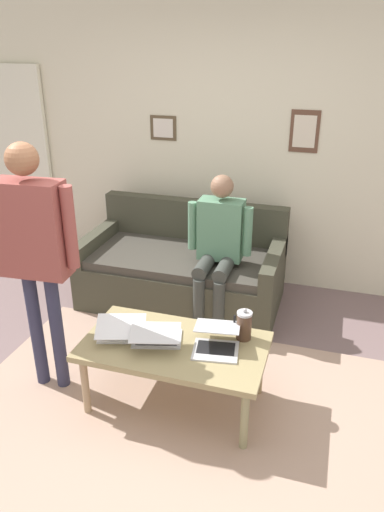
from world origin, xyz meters
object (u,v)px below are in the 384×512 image
Objects in this scene: laptop_left at (216,342)px; laptop_right at (122,331)px; laptop_center at (157,337)px; person_standing at (34,241)px; person_seated at (218,242)px; couch at (183,270)px; interior_door at (17,164)px; coffee_table at (174,350)px; french_press at (244,325)px.

laptop_right is (0.63, 0.06, -0.00)m from laptop_left.
person_standing is at bearing 3.26° from laptop_center.
person_seated is at bearing -76.14° from laptop_left.
couch is at bearing -63.92° from laptop_left.
laptop_right is 0.22× the size of person_standing.
person_standing is (-1.58, 2.04, 0.09)m from interior_door.
person_seated reaches higher than laptop_left.
coffee_table is at bearing 90.34° from person_seated.
laptop_center is at bearing 140.05° from interior_door.
couch reaches higher than laptop_right.
french_press is 1.45m from person_standing.
french_press reaches higher than laptop_right.
couch is at bearing -88.49° from laptop_right.
laptop_left is at bearing 144.94° from interior_door.
french_press reaches higher than laptop_center.
laptop_center is (0.11, 0.02, 0.09)m from coffee_table.
person_seated is at bearing 161.93° from interior_door.
coffee_table is 3.09× the size of laptop_right.
interior_door is 3.44m from french_press.
couch is 4.63× the size of laptop_right.
laptop_left is 1.32m from person_standing.
person_seated is (-0.38, 0.23, 0.42)m from couch.
coffee_table is 0.15m from laptop_center.
french_press is at bearing 148.57° from interior_door.
person_standing reaches higher than laptop_center.
person_standing reaches higher than person_seated.
person_standing is (1.33, 0.26, 0.54)m from french_press.
interior_door reaches higher than french_press.
french_press is at bearing -168.87° from person_standing.
couch is 1.45m from laptop_center.
interior_door is 1.60× the size of person_seated.
interior_door reaches higher than laptop_left.
person_seated is at bearing -106.32° from laptop_right.
laptop_center is 1.01× the size of laptop_right.
person_seated is at bearing -66.38° from french_press.
couch is 1.50× the size of coffee_table.
laptop_right is at bearing 4.12° from coffee_table.
person_standing is 1.57m from person_seated.
laptop_center is 1.72× the size of french_press.
person_seated reaches higher than laptop_center.
laptop_left is (-0.66, 1.35, 0.22)m from couch.
french_press is at bearing 124.09° from couch.
interior_door is 5.55× the size of laptop_left.
laptop_left is 0.29× the size of person_seated.
laptop_left is at bearing 116.08° from couch.
person_standing is (0.91, 0.07, 0.69)m from coffee_table.
person_seated is (0.01, -1.16, 0.30)m from coffee_table.
french_press is at bearing 113.62° from person_seated.
coffee_table is 0.69× the size of person_standing.
interior_door is 2.97m from laptop_right.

